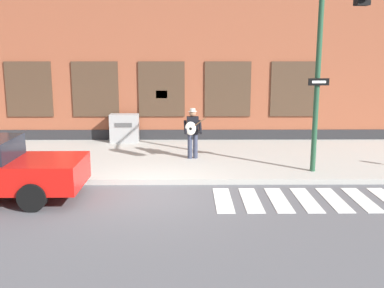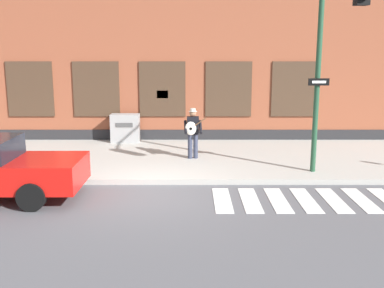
# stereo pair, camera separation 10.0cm
# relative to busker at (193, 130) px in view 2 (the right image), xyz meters

# --- Properties ---
(ground_plane) EXTENTS (160.00, 160.00, 0.00)m
(ground_plane) POSITION_rel_busker_xyz_m (-1.17, -3.33, -1.08)
(ground_plane) COLOR #56565B
(sidewalk) EXTENTS (28.00, 5.75, 0.15)m
(sidewalk) POSITION_rel_busker_xyz_m (-1.17, 0.37, -1.01)
(sidewalk) COLOR #ADAAA3
(sidewalk) RESTS_ON ground
(building_backdrop) EXTENTS (28.00, 4.06, 9.12)m
(building_backdrop) POSITION_rel_busker_xyz_m (-1.17, 5.24, 3.47)
(building_backdrop) COLOR brown
(building_backdrop) RESTS_ON ground
(crosswalk) EXTENTS (5.20, 1.90, 0.01)m
(crosswalk) POSITION_rel_busker_xyz_m (3.12, -3.80, -1.08)
(crosswalk) COLOR silver
(crosswalk) RESTS_ON ground
(busker) EXTENTS (0.72, 0.54, 1.64)m
(busker) POSITION_rel_busker_xyz_m (0.00, 0.00, 0.00)
(busker) COLOR #33384C
(busker) RESTS_ON sidewalk
(traffic_light) EXTENTS (0.66, 2.73, 5.30)m
(traffic_light) POSITION_rel_busker_xyz_m (3.60, -2.61, 2.71)
(traffic_light) COLOR #234C33
(traffic_light) RESTS_ON sidewalk
(utility_box) EXTENTS (1.09, 0.57, 1.08)m
(utility_box) POSITION_rel_busker_xyz_m (-2.60, 2.80, -0.39)
(utility_box) COLOR #9E9E9E
(utility_box) RESTS_ON sidewalk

